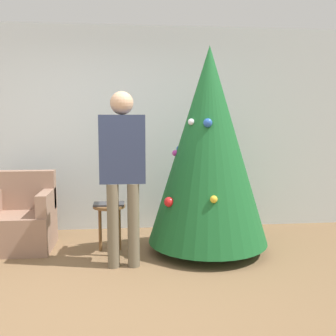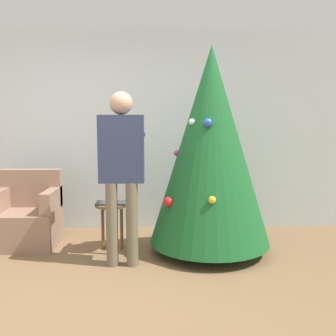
# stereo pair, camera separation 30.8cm
# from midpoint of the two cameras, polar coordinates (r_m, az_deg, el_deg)

# --- Properties ---
(ground_plane) EXTENTS (14.00, 14.00, 0.00)m
(ground_plane) POSITION_cam_midpoint_polar(r_m,az_deg,el_deg) (3.46, -12.80, -18.61)
(ground_plane) COLOR brown
(wall_back) EXTENTS (8.00, 0.06, 2.70)m
(wall_back) POSITION_cam_midpoint_polar(r_m,az_deg,el_deg) (5.34, -10.26, 5.52)
(wall_back) COLOR silver
(wall_back) RESTS_ON ground_plane
(christmas_tree) EXTENTS (1.34, 1.34, 2.28)m
(christmas_tree) POSITION_cam_midpoint_polar(r_m,az_deg,el_deg) (4.35, 3.89, 3.21)
(christmas_tree) COLOR brown
(christmas_tree) RESTS_ON ground_plane
(armchair) EXTENTS (0.72, 0.65, 0.88)m
(armchair) POSITION_cam_midpoint_polar(r_m,az_deg,el_deg) (4.92, -22.29, -7.10)
(armchair) COLOR #93705B
(armchair) RESTS_ON ground_plane
(person_standing) EXTENTS (0.46, 0.57, 1.76)m
(person_standing) POSITION_cam_midpoint_polar(r_m,az_deg,el_deg) (3.96, -8.84, 0.93)
(person_standing) COLOR #6B604C
(person_standing) RESTS_ON ground_plane
(side_stool) EXTENTS (0.36, 0.36, 0.54)m
(side_stool) POSITION_cam_midpoint_polar(r_m,az_deg,el_deg) (4.47, -10.51, -6.64)
(side_stool) COLOR brown
(side_stool) RESTS_ON ground_plane
(laptop) EXTENTS (0.34, 0.21, 0.02)m
(laptop) POSITION_cam_midpoint_polar(r_m,az_deg,el_deg) (4.45, -10.54, -5.16)
(laptop) COLOR #38383D
(laptop) RESTS_ON side_stool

